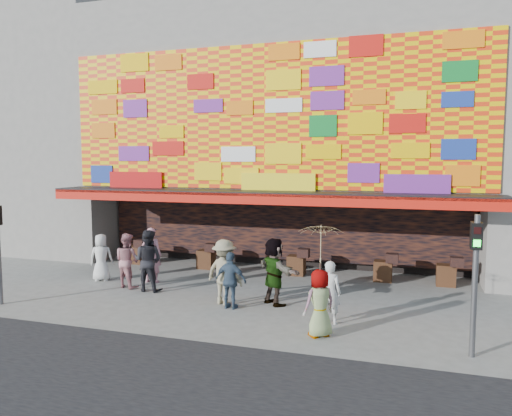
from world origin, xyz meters
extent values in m
plane|color=slate|center=(0.00, 0.00, 0.00)|extent=(90.00, 90.00, 0.00)
cube|color=gray|center=(0.00, 8.00, 6.50)|extent=(15.00, 8.00, 7.00)
cube|color=black|center=(0.00, 9.00, 1.50)|extent=(15.00, 6.00, 3.00)
cube|color=gray|center=(-7.30, 5.00, 1.50)|extent=(0.40, 2.00, 3.00)
cube|color=gray|center=(7.30, 5.00, 1.50)|extent=(0.40, 2.00, 3.00)
cube|color=black|center=(0.00, 3.40, 3.00)|extent=(15.20, 1.60, 0.12)
cube|color=red|center=(0.00, 2.62, 2.85)|extent=(15.20, 0.04, 0.35)
cube|color=#EFBF00|center=(0.00, 3.96, 5.55)|extent=(14.80, 0.08, 4.90)
cube|color=black|center=(0.00, 5.85, 1.55)|extent=(14.00, 0.25, 2.50)
cube|color=gray|center=(-13.00, 8.00, 6.00)|extent=(11.00, 8.00, 12.00)
cylinder|color=#59595B|center=(6.20, -1.50, 1.50)|extent=(0.12, 0.12, 3.00)
cube|color=black|center=(6.20, -1.50, 2.55)|extent=(0.22, 0.18, 0.55)
cube|color=black|center=(6.20, -1.59, 2.68)|extent=(0.14, 0.02, 0.14)
cube|color=#19E533|center=(6.20, -1.59, 2.42)|extent=(0.14, 0.02, 0.14)
imported|color=silver|center=(-5.13, 1.77, 0.80)|extent=(0.91, 0.75, 1.60)
imported|color=#C78090|center=(-3.38, 2.08, 0.93)|extent=(0.74, 0.55, 1.85)
imported|color=black|center=(-2.94, 1.08, 0.97)|extent=(0.95, 0.74, 1.94)
imported|color=gray|center=(-0.13, 0.47, 0.93)|extent=(1.36, 1.04, 1.86)
imported|color=#374B60|center=(0.19, 0.12, 0.79)|extent=(0.96, 0.47, 1.58)
imported|color=gray|center=(1.23, 0.87, 0.96)|extent=(1.73, 1.57, 1.92)
imported|color=gray|center=(2.94, -1.30, 0.79)|extent=(0.92, 0.89, 1.59)
imported|color=silver|center=(3.00, -0.27, 0.80)|extent=(0.62, 0.44, 1.60)
imported|color=#BA7880|center=(-3.80, 1.26, 0.88)|extent=(1.00, 0.86, 1.77)
imported|color=beige|center=(2.94, -1.30, 2.17)|extent=(1.16, 1.17, 0.94)
cylinder|color=#4C3326|center=(2.94, -1.30, 1.25)|extent=(0.02, 0.02, 1.00)
camera|label=1|loc=(4.98, -12.50, 4.12)|focal=35.00mm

